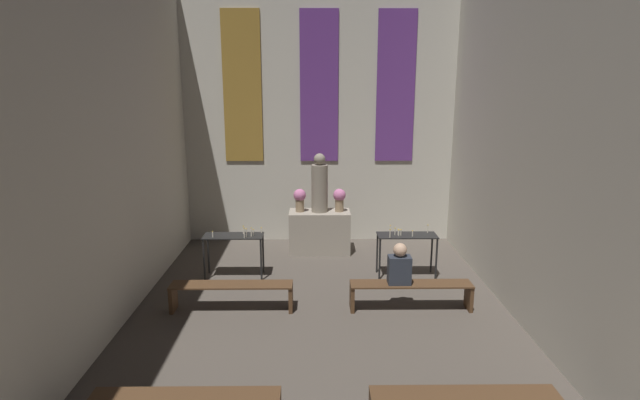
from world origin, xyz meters
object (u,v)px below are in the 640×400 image
Objects in this scene: candle_rack_left at (234,242)px; pew_back_left at (232,291)px; flower_vase_left at (300,198)px; person_seated at (399,266)px; statue at (320,185)px; flower_vase_right at (339,198)px; candle_rack_right at (407,241)px; altar at (320,232)px; pew_back_right at (411,290)px.

pew_back_left is at bearing -83.07° from candle_rack_left.
flower_vase_left is 3.34m from person_seated.
statue is at bearing 0.00° from flower_vase_left.
pew_back_left is 2.72m from person_seated.
candle_rack_left is at bearing -145.17° from flower_vase_right.
flower_vase_right reaches higher than person_seated.
statue is 2.54× the size of flower_vase_right.
candle_rack_left reaches higher than pew_back_left.
flower_vase_left is at bearing 70.40° from pew_back_left.
flower_vase_left is 0.25× the size of pew_back_left.
candle_rack_right is (1.20, -1.42, -0.50)m from flower_vase_right.
flower_vase_left reaches higher than person_seated.
flower_vase_right reaches higher than pew_back_left.
statue is 2.54× the size of flower_vase_left.
statue is 3.40m from pew_back_left.
person_seated is (-0.38, -1.44, 0.05)m from candle_rack_right.
flower_vase_left reaches higher than altar.
pew_back_left is (0.18, -1.44, -0.37)m from candle_rack_left.
candle_rack_right is at bearing 82.91° from pew_back_right.
altar is 2.16m from candle_rack_left.
flower_vase_left is at bearing 49.90° from candle_rack_left.
statue is 1.86× the size of person_seated.
candle_rack_left reaches higher than pew_back_right.
pew_back_right is at bearing -0.00° from person_seated.
flower_vase_left is 0.73× the size of person_seated.
statue is 1.13× the size of candle_rack_right.
candle_rack_right is (1.62, -1.42, 0.24)m from altar.
person_seated is at bearing -104.66° from candle_rack_right.
flower_vase_right is at bearing 0.00° from statue.
altar is 1.17× the size of candle_rack_left.
person_seated reaches higher than pew_back_left.
altar is at bearing 0.00° from flower_vase_left.
candle_rack_left is at bearing 154.73° from pew_back_right.
person_seated is at bearing -26.78° from candle_rack_left.
flower_vase_left is at bearing 180.00° from altar.
pew_back_left is (-3.06, -1.44, -0.37)m from candle_rack_right.
candle_rack_right is 0.57× the size of pew_back_right.
flower_vase_right is at bearing 56.93° from pew_back_left.
flower_vase_right is 0.25× the size of pew_back_right.
statue is at bearing 63.27° from pew_back_left.
candle_rack_right is 3.40m from pew_back_left.
candle_rack_left is at bearing -130.10° from flower_vase_left.
pew_back_right is at bearing -63.27° from altar.
statue is (0.00, 0.00, 1.02)m from altar.
statue reaches higher than flower_vase_left.
candle_rack_right is at bearing -49.80° from flower_vase_right.
flower_vase_left reaches higher than pew_back_right.
altar is 0.66× the size of pew_back_right.
person_seated is (1.24, -2.86, -0.73)m from statue.
altar is 3.21m from pew_back_left.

